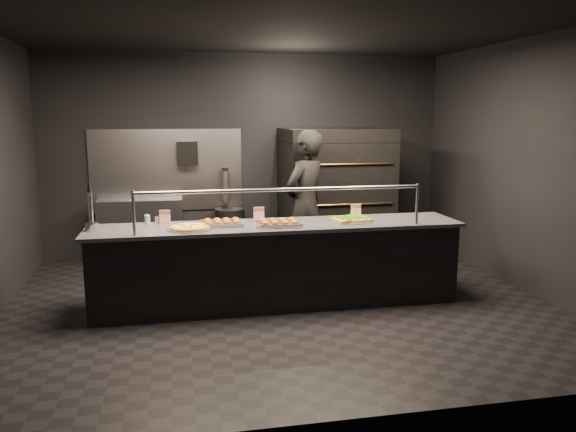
# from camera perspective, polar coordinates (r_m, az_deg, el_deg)

# --- Properties ---
(room) EXTENTS (6.04, 6.00, 3.00)m
(room) POSITION_cam_1_polar(r_m,az_deg,el_deg) (6.13, -1.42, 4.55)
(room) COLOR black
(room) RESTS_ON ground
(service_counter) EXTENTS (4.10, 0.78, 1.37)m
(service_counter) POSITION_cam_1_polar(r_m,az_deg,el_deg) (6.27, -1.08, -4.91)
(service_counter) COLOR black
(service_counter) RESTS_ON ground
(pizza_oven) EXTENTS (1.50, 1.23, 1.91)m
(pizza_oven) POSITION_cam_1_polar(r_m,az_deg,el_deg) (8.26, 4.74, 2.29)
(pizza_oven) COLOR black
(pizza_oven) RESTS_ON ground
(prep_shelf) EXTENTS (1.20, 0.35, 0.90)m
(prep_shelf) POSITION_cam_1_polar(r_m,az_deg,el_deg) (8.45, -14.71, -1.38)
(prep_shelf) COLOR #99999E
(prep_shelf) RESTS_ON ground
(towel_dispenser) EXTENTS (0.30, 0.20, 0.35)m
(towel_dispenser) POSITION_cam_1_polar(r_m,az_deg,el_deg) (8.37, -10.21, 6.28)
(towel_dispenser) COLOR black
(towel_dispenser) RESTS_ON room
(fire_extinguisher) EXTENTS (0.14, 0.14, 0.51)m
(fire_extinguisher) POSITION_cam_1_polar(r_m,az_deg,el_deg) (8.45, -6.37, 3.08)
(fire_extinguisher) COLOR #B2B2B7
(fire_extinguisher) RESTS_ON room
(beer_tap) EXTENTS (0.14, 0.20, 0.54)m
(beer_tap) POSITION_cam_1_polar(r_m,az_deg,el_deg) (6.14, -19.37, 0.03)
(beer_tap) COLOR silver
(beer_tap) RESTS_ON service_counter
(round_pizza) EXTENTS (0.49, 0.49, 0.03)m
(round_pizza) POSITION_cam_1_polar(r_m,az_deg,el_deg) (5.98, -9.93, -1.17)
(round_pizza) COLOR silver
(round_pizza) RESTS_ON service_counter
(slider_tray_a) EXTENTS (0.46, 0.34, 0.07)m
(slider_tray_a) POSITION_cam_1_polar(r_m,az_deg,el_deg) (6.14, -6.71, -0.68)
(slider_tray_a) COLOR silver
(slider_tray_a) RESTS_ON service_counter
(slider_tray_b) EXTENTS (0.53, 0.44, 0.07)m
(slider_tray_b) POSITION_cam_1_polar(r_m,az_deg,el_deg) (6.08, -0.95, -0.72)
(slider_tray_b) COLOR silver
(slider_tray_b) RESTS_ON service_counter
(square_pizza) EXTENTS (0.50, 0.50, 0.05)m
(square_pizza) POSITION_cam_1_polar(r_m,az_deg,el_deg) (6.39, 6.39, -0.32)
(square_pizza) COLOR silver
(square_pizza) RESTS_ON service_counter
(condiment_jar) EXTENTS (0.15, 0.06, 0.10)m
(condiment_jar) POSITION_cam_1_polar(r_m,az_deg,el_deg) (6.34, -13.83, -0.37)
(condiment_jar) COLOR silver
(condiment_jar) RESTS_ON service_counter
(tent_cards) EXTENTS (2.33, 0.04, 0.15)m
(tent_cards) POSITION_cam_1_polar(r_m,az_deg,el_deg) (6.41, -2.66, 0.27)
(tent_cards) COLOR white
(tent_cards) RESTS_ON service_counter
(trash_bin) EXTENTS (0.44, 0.44, 0.74)m
(trash_bin) POSITION_cam_1_polar(r_m,az_deg,el_deg) (8.39, -5.90, -1.75)
(trash_bin) COLOR black
(trash_bin) RESTS_ON ground
(worker) EXTENTS (0.83, 0.80, 1.92)m
(worker) POSITION_cam_1_polar(r_m,az_deg,el_deg) (7.29, 1.77, 1.19)
(worker) COLOR black
(worker) RESTS_ON ground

